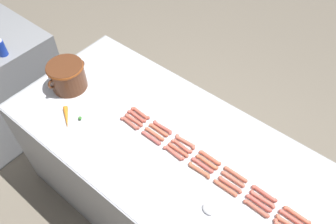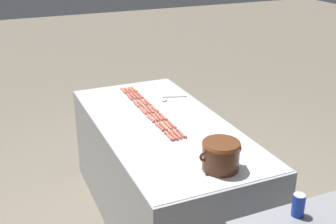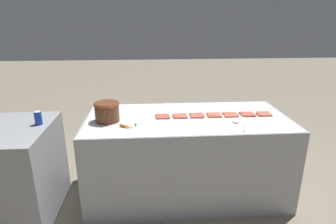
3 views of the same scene
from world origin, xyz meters
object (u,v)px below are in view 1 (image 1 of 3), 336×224
(hot_dog_2, at_px, (225,188))
(hot_dog_25, at_px, (185,142))
(hot_dog_24, at_px, (210,158))
(hot_dog_11, at_px, (178,150))
(hot_dog_15, at_px, (262,199))
(hot_dog_14, at_px, (292,219))
(carrot, at_px, (67,117))
(hot_dog_18, at_px, (182,146))
(hot_dog_10, at_px, (202,165))
(bean_pot, at_px, (67,75))
(soda_can, at_px, (1,48))
(hot_dog_26, at_px, (162,127))
(hot_dog_17, at_px, (207,162))
(hot_dog_20, at_px, (137,116))
(hot_dog_12, at_px, (155,134))
(hot_dog_8, at_px, (259,203))
(hot_dog_6, at_px, (130,123))
(hot_dog_4, at_px, (174,153))
(hot_dog_21, at_px, (297,215))
(hot_dog_22, at_px, (264,194))
(hot_dog_3, at_px, (199,170))
(hot_dog_19, at_px, (159,130))
(hot_dog_23, at_px, (236,174))
(hot_dog_1, at_px, (256,209))
(hot_dog_7, at_px, (289,224))
(hot_dog_9, at_px, (230,185))
(hot_dog_5, at_px, (151,138))
(hot_dog_16, at_px, (233,179))
(hot_dog_27, at_px, (140,113))
(hot_dog_13, at_px, (134,120))

(hot_dog_2, distance_m, hot_dog_25, 0.36)
(hot_dog_24, bearing_deg, hot_dog_11, 112.70)
(hot_dog_15, bearing_deg, hot_dog_11, 93.84)
(hot_dog_14, bearing_deg, carrot, 101.68)
(hot_dog_18, bearing_deg, hot_dog_10, -99.63)
(bean_pot, xyz_separation_m, soda_can, (-0.11, 0.61, -0.02))
(hot_dog_24, height_order, carrot, carrot)
(hot_dog_10, height_order, hot_dog_26, same)
(hot_dog_17, height_order, hot_dog_20, same)
(carrot, bearing_deg, hot_dog_12, -63.70)
(hot_dog_15, bearing_deg, soda_can, 95.36)
(bean_pot, bearing_deg, hot_dog_8, -87.91)
(hot_dog_6, relative_size, soda_can, 1.18)
(hot_dog_10, relative_size, bean_pot, 0.49)
(hot_dog_10, bearing_deg, hot_dog_2, -101.82)
(hot_dog_4, height_order, carrot, carrot)
(hot_dog_21, xyz_separation_m, hot_dog_25, (0.00, 0.70, 0.00))
(hot_dog_22, height_order, hot_dog_26, same)
(hot_dog_3, xyz_separation_m, hot_dog_15, (0.07, -0.35, 0.00))
(carrot, bearing_deg, hot_dog_10, -73.39)
(hot_dog_17, bearing_deg, hot_dog_19, 89.82)
(hot_dog_4, distance_m, hot_dog_22, 0.53)
(hot_dog_4, bearing_deg, hot_dog_23, -73.16)
(hot_dog_1, relative_size, hot_dog_8, 1.00)
(hot_dog_3, distance_m, hot_dog_23, 0.20)
(hot_dog_1, bearing_deg, hot_dog_7, -79.79)
(hot_dog_17, bearing_deg, hot_dog_24, 4.72)
(hot_dog_10, distance_m, hot_dog_12, 0.35)
(hot_dog_4, distance_m, hot_dog_9, 0.36)
(hot_dog_5, bearing_deg, hot_dog_16, -82.02)
(hot_dog_4, xyz_separation_m, hot_dog_14, (0.07, -0.70, 0.00))
(hot_dog_7, relative_size, hot_dog_10, 1.00)
(hot_dog_4, relative_size, hot_dog_5, 1.00)
(hot_dog_18, distance_m, hot_dog_24, 0.18)
(hot_dog_15, distance_m, hot_dog_24, 0.35)
(hot_dog_16, height_order, hot_dog_18, same)
(hot_dog_3, bearing_deg, hot_dog_19, 78.70)
(hot_dog_20, bearing_deg, hot_dog_23, -86.84)
(hot_dog_7, bearing_deg, hot_dog_27, 86.29)
(hot_dog_7, xyz_separation_m, soda_can, (-0.15, 2.19, 0.07))
(hot_dog_6, bearing_deg, carrot, 123.12)
(hot_dog_11, height_order, hot_dog_27, same)
(hot_dog_8, height_order, hot_dog_15, same)
(hot_dog_18, xyz_separation_m, hot_dog_26, (0.04, 0.17, 0.00))
(hot_dog_13, xyz_separation_m, soda_can, (-0.16, 1.15, 0.07))
(hot_dog_8, height_order, hot_dog_18, same)
(bean_pot, distance_m, carrot, 0.30)
(hot_dog_2, relative_size, hot_dog_15, 1.00)
(hot_dog_9, xyz_separation_m, hot_dog_26, (0.07, 0.53, 0.00))
(hot_dog_2, xyz_separation_m, hot_dog_17, (0.07, 0.17, 0.00))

